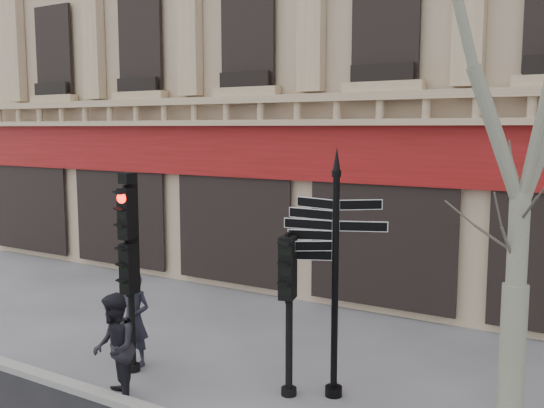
{
  "coord_description": "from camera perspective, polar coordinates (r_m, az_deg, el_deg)",
  "views": [
    {
      "loc": [
        4.79,
        -7.65,
        4.19
      ],
      "look_at": [
        -0.22,
        0.6,
        2.96
      ],
      "focal_mm": 40.0,
      "sensor_mm": 36.0,
      "label": 1
    }
  ],
  "objects": [
    {
      "name": "pedestrian_a",
      "position": [
        11.11,
        -12.86,
        -10.52
      ],
      "size": [
        0.67,
        0.5,
        1.67
      ],
      "primitive_type": "imported",
      "rotation": [
        0.0,
        0.0,
        0.17
      ],
      "color": "black",
      "rests_on": "ground"
    },
    {
      "name": "pedestrian_b",
      "position": [
        9.8,
        -14.63,
        -12.97
      ],
      "size": [
        1.03,
        1.03,
        1.68
      ],
      "primitive_type": "imported",
      "rotation": [
        0.0,
        0.0,
        -0.77
      ],
      "color": "black",
      "rests_on": "ground"
    },
    {
      "name": "ground",
      "position": [
        9.95,
        -0.73,
        -17.67
      ],
      "size": [
        80.0,
        80.0,
        0.0
      ],
      "primitive_type": "plane",
      "color": "#59595E",
      "rests_on": "ground"
    },
    {
      "name": "traffic_signal_main",
      "position": [
        10.51,
        -13.25,
        -4.02
      ],
      "size": [
        0.42,
        0.33,
        3.44
      ],
      "rotation": [
        0.0,
        0.0,
        0.18
      ],
      "color": "black",
      "rests_on": "ground"
    },
    {
      "name": "fingerpost",
      "position": [
        9.24,
        6.02,
        -2.61
      ],
      "size": [
        1.97,
        1.97,
        3.9
      ],
      "rotation": [
        0.0,
        0.0,
        0.24
      ],
      "color": "black",
      "rests_on": "ground"
    },
    {
      "name": "traffic_signal_secondary",
      "position": [
        9.4,
        1.64,
        -7.66
      ],
      "size": [
        0.49,
        0.4,
        2.54
      ],
      "rotation": [
        0.0,
        0.0,
        0.25
      ],
      "color": "black",
      "rests_on": "ground"
    },
    {
      "name": "plane_tree",
      "position": [
        8.62,
        23.16,
        17.01
      ],
      "size": [
        3.08,
        3.08,
        8.17
      ],
      "color": "gray",
      "rests_on": "ground"
    }
  ]
}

